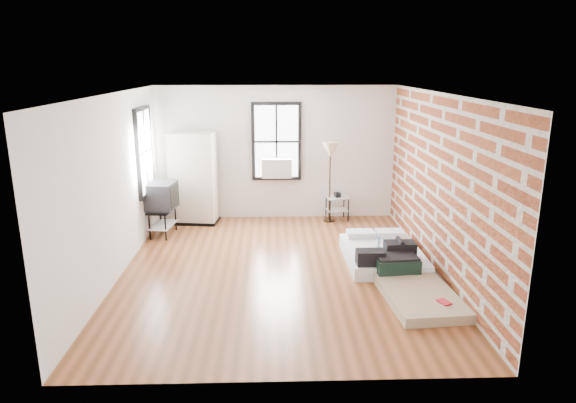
{
  "coord_description": "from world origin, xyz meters",
  "views": [
    {
      "loc": [
        -0.1,
        -7.71,
        3.23
      ],
      "look_at": [
        0.16,
        0.3,
        1.07
      ],
      "focal_mm": 32.0,
      "sensor_mm": 36.0,
      "label": 1
    }
  ],
  "objects_px": {
    "mattress_main": "(383,254)",
    "floor_lamp": "(330,154)",
    "mattress_bare": "(411,284)",
    "tv_stand": "(162,198)",
    "wardrobe": "(193,179)",
    "side_table": "(337,202)"
  },
  "relations": [
    {
      "from": "mattress_main",
      "to": "mattress_bare",
      "type": "distance_m",
      "value": 1.19
    },
    {
      "from": "mattress_main",
      "to": "mattress_bare",
      "type": "height_order",
      "value": "mattress_main"
    },
    {
      "from": "mattress_main",
      "to": "wardrobe",
      "type": "bearing_deg",
      "value": 145.44
    },
    {
      "from": "mattress_main",
      "to": "wardrobe",
      "type": "xyz_separation_m",
      "value": [
        -3.47,
        2.34,
        0.79
      ]
    },
    {
      "from": "side_table",
      "to": "floor_lamp",
      "type": "xyz_separation_m",
      "value": [
        -0.18,
        -0.07,
        1.04
      ]
    },
    {
      "from": "wardrobe",
      "to": "tv_stand",
      "type": "relative_size",
      "value": 1.81
    },
    {
      "from": "wardrobe",
      "to": "side_table",
      "type": "xyz_separation_m",
      "value": [
        3.0,
        0.07,
        -0.54
      ]
    },
    {
      "from": "floor_lamp",
      "to": "tv_stand",
      "type": "height_order",
      "value": "floor_lamp"
    },
    {
      "from": "mattress_main",
      "to": "mattress_bare",
      "type": "relative_size",
      "value": 0.9
    },
    {
      "from": "floor_lamp",
      "to": "wardrobe",
      "type": "bearing_deg",
      "value": 180.0
    },
    {
      "from": "mattress_main",
      "to": "wardrobe",
      "type": "distance_m",
      "value": 4.26
    },
    {
      "from": "floor_lamp",
      "to": "tv_stand",
      "type": "bearing_deg",
      "value": -166.29
    },
    {
      "from": "mattress_bare",
      "to": "floor_lamp",
      "type": "distance_m",
      "value": 3.85
    },
    {
      "from": "mattress_main",
      "to": "tv_stand",
      "type": "xyz_separation_m",
      "value": [
        -3.96,
        1.53,
        0.6
      ]
    },
    {
      "from": "mattress_main",
      "to": "floor_lamp",
      "type": "distance_m",
      "value": 2.75
    },
    {
      "from": "side_table",
      "to": "tv_stand",
      "type": "height_order",
      "value": "tv_stand"
    },
    {
      "from": "side_table",
      "to": "floor_lamp",
      "type": "distance_m",
      "value": 1.06
    },
    {
      "from": "mattress_bare",
      "to": "floor_lamp",
      "type": "height_order",
      "value": "floor_lamp"
    },
    {
      "from": "mattress_main",
      "to": "tv_stand",
      "type": "relative_size",
      "value": 1.62
    },
    {
      "from": "mattress_main",
      "to": "side_table",
      "type": "bearing_deg",
      "value": 100.51
    },
    {
      "from": "mattress_main",
      "to": "mattress_bare",
      "type": "bearing_deg",
      "value": -82.34
    },
    {
      "from": "mattress_bare",
      "to": "wardrobe",
      "type": "distance_m",
      "value": 5.13
    }
  ]
}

